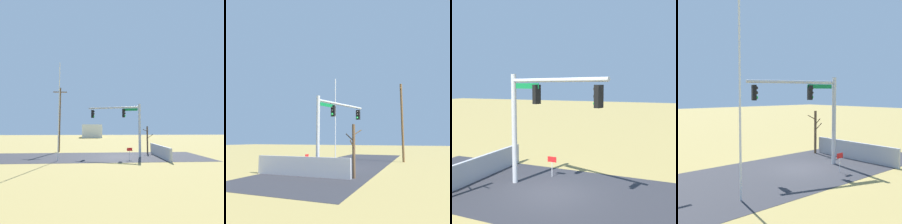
% 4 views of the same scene
% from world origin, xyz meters
% --- Properties ---
extents(ground_plane, '(160.00, 160.00, 0.00)m').
position_xyz_m(ground_plane, '(0.00, 0.00, 0.00)').
color(ground_plane, '#9E894C').
extents(road_surface, '(28.00, 8.00, 0.01)m').
position_xyz_m(road_surface, '(-4.00, 0.00, 0.01)').
color(road_surface, '#2D2D33').
rests_on(road_surface, ground_plane).
extents(sidewalk_corner, '(6.00, 6.00, 0.01)m').
position_xyz_m(sidewalk_corner, '(3.59, -0.52, 0.00)').
color(sidewalk_corner, '#B7B5AD').
rests_on(sidewalk_corner, ground_plane).
extents(retaining_fence, '(0.20, 7.12, 1.32)m').
position_xyz_m(retaining_fence, '(4.81, -0.67, 0.66)').
color(retaining_fence, '#A8A8AD').
rests_on(retaining_fence, ground_plane).
extents(signal_mast, '(6.00, 2.23, 6.01)m').
position_xyz_m(signal_mast, '(0.99, 0.03, 4.19)').
color(signal_mast, '#B2B5BA').
rests_on(signal_mast, ground_plane).
extents(flagpole, '(0.10, 0.10, 9.97)m').
position_xyz_m(flagpole, '(-6.07, -2.42, 4.98)').
color(flagpole, silver).
rests_on(flagpole, ground_plane).
extents(utility_pole, '(1.90, 0.26, 8.93)m').
position_xyz_m(utility_pole, '(-7.46, 5.23, 4.63)').
color(utility_pole, brown).
rests_on(utility_pole, ground_plane).
extents(bare_tree, '(1.27, 1.02, 3.49)m').
position_xyz_m(bare_tree, '(4.34, 2.94, 1.81)').
color(bare_tree, brown).
rests_on(bare_tree, ground_plane).
extents(open_sign, '(0.56, 0.04, 1.22)m').
position_xyz_m(open_sign, '(1.16, -2.26, 0.91)').
color(open_sign, silver).
rests_on(open_sign, ground_plane).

